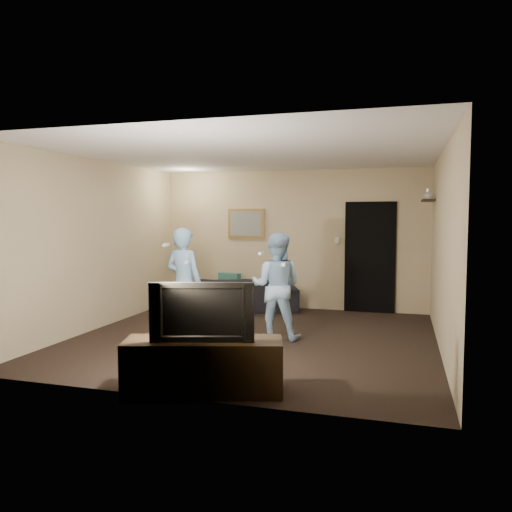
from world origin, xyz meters
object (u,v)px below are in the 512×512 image
(tv_console, at_px, (204,367))
(sofa, at_px, (240,294))
(television, at_px, (203,311))
(wii_player_left, at_px, (184,283))
(wii_player_right, at_px, (276,286))

(tv_console, bearing_deg, sofa, 87.39)
(television, relative_size, wii_player_left, 0.64)
(sofa, height_order, wii_player_right, wii_player_right)
(tv_console, height_order, wii_player_left, wii_player_left)
(sofa, distance_m, tv_console, 4.34)
(sofa, xyz_separation_m, television, (1.01, -4.22, 0.51))
(tv_console, distance_m, television, 0.56)
(television, relative_size, wii_player_right, 0.67)
(tv_console, relative_size, television, 1.53)
(sofa, bearing_deg, wii_player_left, 66.45)
(sofa, height_order, tv_console, sofa)
(sofa, bearing_deg, wii_player_right, 101.25)
(television, height_order, wii_player_right, wii_player_right)
(tv_console, bearing_deg, wii_player_right, 70.34)
(television, distance_m, wii_player_right, 2.34)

